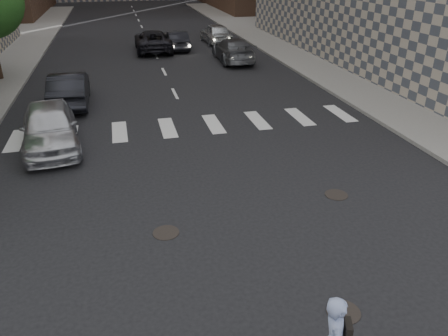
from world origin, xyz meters
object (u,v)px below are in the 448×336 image
(traffic_car_a, at_px, (69,89))
(traffic_car_b, at_px, (233,50))
(traffic_car_e, at_px, (177,40))
(traffic_car_d, at_px, (216,33))
(silver_sedan, at_px, (49,127))
(traffic_car_c, at_px, (153,41))

(traffic_car_a, relative_size, traffic_car_b, 0.90)
(traffic_car_a, relative_size, traffic_car_e, 1.14)
(traffic_car_a, xyz_separation_m, traffic_car_d, (10.54, 14.68, 0.00))
(silver_sedan, distance_m, traffic_car_e, 19.43)
(traffic_car_e, bearing_deg, silver_sedan, 68.59)
(traffic_car_a, height_order, traffic_car_b, traffic_car_a)
(silver_sedan, bearing_deg, traffic_car_e, 60.56)
(traffic_car_b, height_order, traffic_car_e, traffic_car_b)
(silver_sedan, relative_size, traffic_car_e, 1.16)
(silver_sedan, bearing_deg, traffic_car_a, 79.34)
(silver_sedan, relative_size, traffic_car_d, 1.04)
(traffic_car_b, bearing_deg, traffic_car_d, -91.14)
(traffic_car_c, relative_size, traffic_car_e, 1.32)
(traffic_car_c, bearing_deg, traffic_car_a, 68.36)
(traffic_car_a, relative_size, traffic_car_d, 1.03)
(traffic_car_b, relative_size, traffic_car_c, 0.96)
(traffic_car_d, bearing_deg, silver_sedan, 59.52)
(traffic_car_b, relative_size, traffic_car_e, 1.27)
(traffic_car_d, bearing_deg, traffic_car_b, 85.03)
(silver_sedan, xyz_separation_m, traffic_car_e, (7.34, 17.99, -0.14))
(traffic_car_b, bearing_deg, silver_sedan, 52.80)
(traffic_car_e, bearing_deg, traffic_car_b, 123.09)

